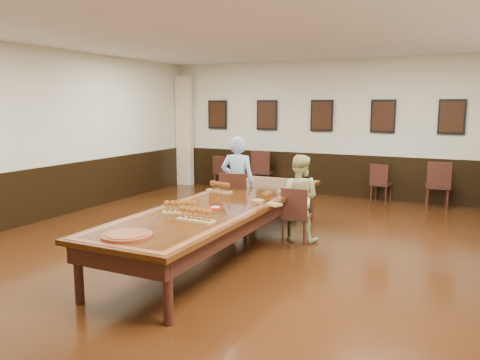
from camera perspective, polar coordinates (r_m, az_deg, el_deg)
The scene contains 23 objects.
floor at distance 7.01m, azimuth -1.80°, elevation -8.77°, with size 8.00×10.00×0.02m, color black.
ceiling at distance 6.76m, azimuth -1.94°, elevation 18.21°, with size 8.00×10.00×0.02m, color white.
wall_back at distance 11.36m, azimuth 10.00°, elevation 6.24°, with size 8.00×0.02×3.20m, color beige.
wall_left at distance 9.26m, azimuth -24.53°, elevation 4.94°, with size 0.02×10.00×3.20m, color beige.
chair_man at distance 8.09m, azimuth -0.48°, elevation -2.54°, with size 0.48×0.52×1.01m, color black, non-canonical shape.
chair_woman at distance 7.42m, azimuth 6.91°, elevation -4.21°, with size 0.41×0.45×0.88m, color black, non-canonical shape.
spare_chair_a at distance 12.16m, azimuth -2.01°, elevation 0.99°, with size 0.40×0.44×0.85m, color black, non-canonical shape.
spare_chair_b at distance 11.78m, azimuth 2.88°, elevation 1.14°, with size 0.48×0.52×1.02m, color black, non-canonical shape.
spare_chair_c at distance 10.89m, azimuth 16.85°, elevation -0.32°, with size 0.40×0.44×0.86m, color black, non-canonical shape.
spare_chair_d at distance 10.62m, azimuth 22.95°, elevation -0.53°, with size 0.47×0.51×0.99m, color black, non-canonical shape.
person_man at distance 8.14m, azimuth -0.28°, elevation -0.31°, with size 0.59×0.39×1.62m, color #557AD5.
person_woman at distance 7.45m, azimuth 7.13°, elevation -2.19°, with size 0.69×0.53×1.38m, color #CBC27F.
pink_phone at distance 6.67m, azimuth 3.21°, elevation -2.90°, with size 0.07×0.14×0.01m, color #D34691.
curtain at distance 12.75m, azimuth -6.79°, elevation 5.93°, with size 0.45×0.18×2.90m, color beige.
wainscoting at distance 6.87m, azimuth -1.82°, elevation -4.72°, with size 8.00×10.00×1.00m.
conference_table at distance 6.84m, azimuth -1.82°, elevation -3.81°, with size 1.40×5.00×0.76m.
posters at distance 11.28m, azimuth 9.94°, elevation 7.74°, with size 6.14×0.04×0.74m.
flight_a at distance 7.57m, azimuth -2.54°, elevation -0.88°, with size 0.48×0.25×0.17m.
flight_b at distance 6.67m, azimuth 3.28°, elevation -2.20°, with size 0.51×0.33×0.18m.
flight_c at distance 6.12m, azimuth -7.23°, elevation -3.32°, with size 0.48×0.32×0.17m.
flight_d at distance 5.67m, azimuth -5.40°, elevation -4.24°, with size 0.49×0.17×0.18m.
red_plate_grp at distance 6.37m, azimuth -3.05°, elevation -3.41°, with size 0.20×0.20×0.03m.
carved_platter at distance 5.15m, azimuth -13.62°, elevation -6.58°, with size 0.65×0.65×0.04m.
Camera 1 is at (3.10, -5.91, 2.14)m, focal length 35.00 mm.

